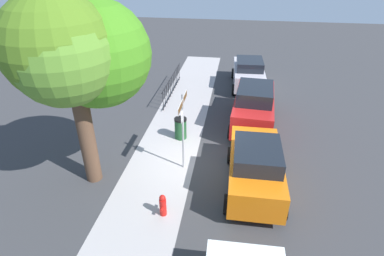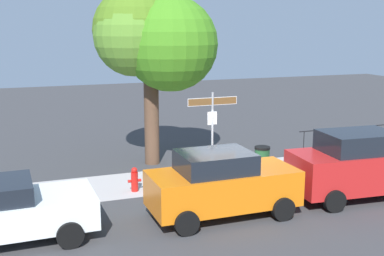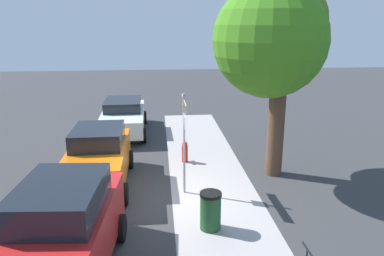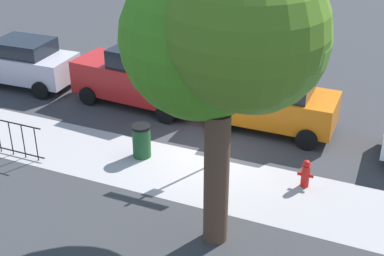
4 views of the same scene
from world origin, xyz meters
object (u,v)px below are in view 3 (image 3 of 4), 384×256
object	(u,v)px
car_white	(123,116)
car_orange	(98,157)
trash_bin	(210,211)
fire_hydrant	(185,152)
car_red	(60,237)
street_sign	(184,123)
shade_tree	(273,32)

from	to	relation	value
car_white	car_orange	bearing A→B (deg)	-4.04
car_white	car_orange	xyz separation A→B (m)	(5.74, -0.28, 0.12)
trash_bin	fire_hydrant	bearing A→B (deg)	-176.31
car_white	fire_hydrant	distance (m)	4.76
car_red	fire_hydrant	world-z (taller)	car_red
car_orange	trash_bin	size ratio (longest dim) A/B	4.13
car_orange	car_white	bearing A→B (deg)	176.73
street_sign	fire_hydrant	world-z (taller)	street_sign
car_orange	car_red	world-z (taller)	car_red
car_white	shade_tree	bearing A→B (deg)	43.30
shade_tree	car_white	xyz separation A→B (m)	(-5.30, -5.22, -3.89)
street_sign	car_red	bearing A→B (deg)	-34.93
shade_tree	car_red	xyz separation A→B (m)	(5.07, -5.54, -3.67)
trash_bin	car_white	bearing A→B (deg)	-161.77
shade_tree	car_white	world-z (taller)	shade_tree
fire_hydrant	street_sign	bearing A→B (deg)	-4.46
street_sign	shade_tree	distance (m)	4.00
street_sign	car_red	world-z (taller)	street_sign
street_sign	car_white	world-z (taller)	street_sign
trash_bin	shade_tree	bearing A→B (deg)	144.71
fire_hydrant	trash_bin	xyz separation A→B (m)	(4.65, 0.30, 0.11)
car_white	car_red	size ratio (longest dim) A/B	1.00
shade_tree	car_red	size ratio (longest dim) A/B	1.41
street_sign	fire_hydrant	size ratio (longest dim) A/B	3.92
car_orange	car_red	distance (m)	4.63
street_sign	car_white	distance (m)	7.09
street_sign	car_orange	distance (m)	3.03
shade_tree	car_orange	size ratio (longest dim) A/B	1.61
shade_tree	fire_hydrant	xyz separation A→B (m)	(-1.31, -2.67, -4.30)
car_white	fire_hydrant	bearing A→B (deg)	31.30
shade_tree	car_orange	xyz separation A→B (m)	(0.44, -5.50, -3.76)
shade_tree	car_white	distance (m)	8.39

